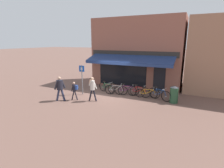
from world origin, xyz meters
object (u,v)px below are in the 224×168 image
(bicycle_red, at_px, (139,91))
(bicycle_orange, at_px, (147,93))
(parking_sign, at_px, (82,76))
(bicycle_purple, at_px, (127,90))
(pedestrian_child, at_px, (75,89))
(bicycle_silver, at_px, (116,90))
(litter_bin, at_px, (174,94))
(bicycle_green, at_px, (107,88))
(pedestrian_second_adult, at_px, (60,86))
(pedestrian_adult, at_px, (92,86))
(bicycle_blue, at_px, (159,94))

(bicycle_red, height_order, bicycle_orange, bicycle_red)
(bicycle_red, relative_size, parking_sign, 0.77)
(bicycle_purple, bearing_deg, pedestrian_child, -150.89)
(bicycle_silver, relative_size, parking_sign, 0.76)
(pedestrian_child, relative_size, litter_bin, 1.13)
(bicycle_red, distance_m, pedestrian_child, 4.46)
(pedestrian_child, distance_m, parking_sign, 1.44)
(bicycle_green, height_order, bicycle_silver, bicycle_green)
(bicycle_silver, distance_m, bicycle_red, 1.67)
(litter_bin, relative_size, parking_sign, 0.50)
(bicycle_red, bearing_deg, bicycle_orange, -6.13)
(bicycle_silver, height_order, pedestrian_second_adult, pedestrian_second_adult)
(bicycle_purple, xyz_separation_m, bicycle_orange, (1.56, -0.09, -0.01))
(bicycle_purple, distance_m, pedestrian_adult, 2.78)
(bicycle_blue, bearing_deg, bicycle_purple, -160.33)
(bicycle_green, relative_size, bicycle_silver, 0.97)
(bicycle_silver, bearing_deg, parking_sign, -168.03)
(pedestrian_child, bearing_deg, bicycle_green, -122.73)
(parking_sign, bearing_deg, bicycle_orange, 14.52)
(bicycle_orange, xyz_separation_m, bicycle_blue, (0.81, -0.04, 0.05))
(pedestrian_adult, bearing_deg, parking_sign, -28.61)
(bicycle_silver, relative_size, litter_bin, 1.52)
(bicycle_green, bearing_deg, bicycle_orange, 17.92)
(bicycle_green, xyz_separation_m, bicycle_orange, (3.16, -0.02, -0.03))
(pedestrian_adult, bearing_deg, bicycle_blue, -147.04)
(pedestrian_adult, bearing_deg, pedestrian_child, 20.61)
(bicycle_blue, relative_size, litter_bin, 1.49)
(bicycle_green, xyz_separation_m, pedestrian_child, (-1.11, -2.50, 0.41))
(bicycle_red, bearing_deg, pedestrian_adult, -134.86)
(bicycle_purple, distance_m, bicycle_red, 0.90)
(pedestrian_adult, relative_size, parking_sign, 0.74)
(bicycle_green, height_order, pedestrian_adult, pedestrian_adult)
(bicycle_green, relative_size, bicycle_red, 0.96)
(bicycle_green, height_order, pedestrian_second_adult, pedestrian_second_adult)
(bicycle_purple, relative_size, bicycle_red, 1.04)
(pedestrian_child, height_order, parking_sign, parking_sign)
(bicycle_blue, bearing_deg, bicycle_orange, -159.98)
(parking_sign, bearing_deg, litter_bin, 9.02)
(bicycle_orange, bearing_deg, parking_sign, -175.40)
(bicycle_red, distance_m, parking_sign, 4.22)
(pedestrian_second_adult, bearing_deg, pedestrian_adult, -156.99)
(bicycle_green, relative_size, pedestrian_adult, 1.01)
(bicycle_purple, xyz_separation_m, litter_bin, (3.31, -0.27, 0.19))
(bicycle_green, xyz_separation_m, litter_bin, (4.91, -0.20, 0.18))
(bicycle_purple, xyz_separation_m, bicycle_blue, (2.37, -0.13, 0.03))
(litter_bin, distance_m, parking_sign, 6.43)
(bicycle_purple, xyz_separation_m, pedestrian_second_adult, (-3.47, -3.11, 0.62))
(bicycle_orange, bearing_deg, bicycle_red, 161.38)
(bicycle_silver, bearing_deg, bicycle_green, 154.26)
(bicycle_purple, xyz_separation_m, pedestrian_adult, (-1.54, -2.23, 0.64))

